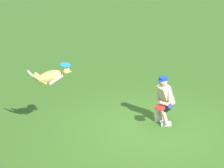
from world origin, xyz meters
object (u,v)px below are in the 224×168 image
person (164,99)px  dog (51,77)px  frisbee_flying (65,65)px  frisbee_held (160,107)px

person → dog: 2.99m
dog → frisbee_flying: size_ratio=4.24×
dog → frisbee_held: 2.80m
person → frisbee_held: bearing=38.4°
frisbee_flying → dog: bearing=-1.7°
person → dog: bearing=-11.0°
dog → frisbee_flying: bearing=2.3°
frisbee_held → person: bearing=-117.5°
dog → frisbee_held: bearing=10.7°
dog → frisbee_held: (-2.61, -0.31, -0.96)m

